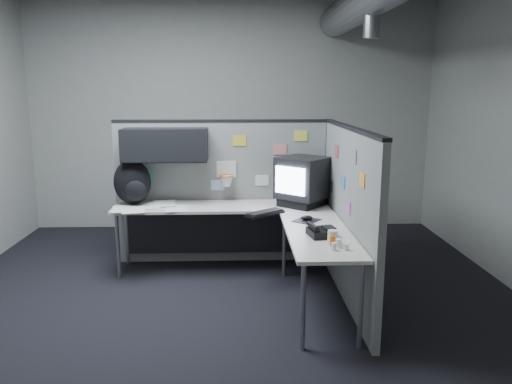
{
  "coord_description": "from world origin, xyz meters",
  "views": [
    {
      "loc": [
        0.07,
        -4.27,
        1.95
      ],
      "look_at": [
        0.25,
        0.35,
        1.0
      ],
      "focal_mm": 35.0,
      "sensor_mm": 36.0,
      "label": 1
    }
  ],
  "objects_px": {
    "phone": "(321,232)",
    "backpack": "(133,183)",
    "monitor": "(303,181)",
    "keyboard": "(265,213)",
    "desk": "(245,222)"
  },
  "relations": [
    {
      "from": "phone",
      "to": "backpack",
      "type": "distance_m",
      "value": 2.24
    },
    {
      "from": "monitor",
      "to": "phone",
      "type": "distance_m",
      "value": 1.18
    },
    {
      "from": "monitor",
      "to": "backpack",
      "type": "bearing_deg",
      "value": 171.97
    },
    {
      "from": "phone",
      "to": "backpack",
      "type": "bearing_deg",
      "value": 144.69
    },
    {
      "from": "phone",
      "to": "backpack",
      "type": "relative_size",
      "value": 0.54
    },
    {
      "from": "monitor",
      "to": "backpack",
      "type": "xyz_separation_m",
      "value": [
        -1.83,
        0.12,
        -0.03
      ]
    },
    {
      "from": "monitor",
      "to": "keyboard",
      "type": "xyz_separation_m",
      "value": [
        -0.43,
        -0.4,
        -0.25
      ]
    },
    {
      "from": "keyboard",
      "to": "phone",
      "type": "distance_m",
      "value": 0.88
    },
    {
      "from": "desk",
      "to": "backpack",
      "type": "relative_size",
      "value": 4.73
    },
    {
      "from": "desk",
      "to": "backpack",
      "type": "height_order",
      "value": "backpack"
    },
    {
      "from": "keyboard",
      "to": "phone",
      "type": "height_order",
      "value": "phone"
    },
    {
      "from": "desk",
      "to": "keyboard",
      "type": "height_order",
      "value": "keyboard"
    },
    {
      "from": "keyboard",
      "to": "backpack",
      "type": "distance_m",
      "value": 1.51
    },
    {
      "from": "keyboard",
      "to": "backpack",
      "type": "height_order",
      "value": "backpack"
    },
    {
      "from": "monitor",
      "to": "backpack",
      "type": "distance_m",
      "value": 1.83
    }
  ]
}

